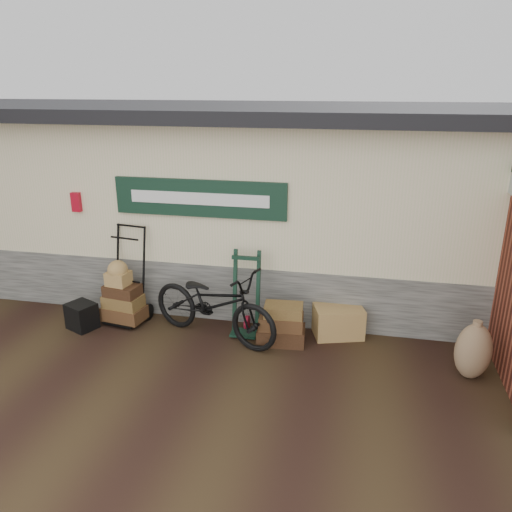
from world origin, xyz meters
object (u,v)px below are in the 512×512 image
at_px(porter_trolley, 128,274).
at_px(bicycle, 213,299).
at_px(suitcase_stack, 281,323).
at_px(black_trunk, 82,316).
at_px(wicker_hamper, 338,321).
at_px(green_barrow, 246,293).

bearing_deg(porter_trolley, bicycle, -4.04).
relative_size(suitcase_stack, black_trunk, 1.68).
bearing_deg(black_trunk, suitcase_stack, 3.63).
bearing_deg(wicker_hamper, suitcase_stack, -154.67).
bearing_deg(wicker_hamper, black_trunk, -171.58).
relative_size(porter_trolley, bicycle, 0.73).
bearing_deg(bicycle, suitcase_stack, -66.54).
xyz_separation_m(black_trunk, bicycle, (2.06, 0.12, 0.41)).
distance_m(porter_trolley, suitcase_stack, 2.51).
distance_m(green_barrow, wicker_hamper, 1.42).
distance_m(wicker_hamper, black_trunk, 3.87).
height_order(green_barrow, black_trunk, green_barrow).
height_order(black_trunk, bicycle, bicycle).
relative_size(porter_trolley, black_trunk, 3.79).
bearing_deg(porter_trolley, green_barrow, 6.69).
bearing_deg(black_trunk, green_barrow, 8.99).
bearing_deg(green_barrow, suitcase_stack, -19.19).
xyz_separation_m(porter_trolley, bicycle, (1.47, -0.33, -0.15)).
bearing_deg(porter_trolley, black_trunk, -133.15).
xyz_separation_m(green_barrow, black_trunk, (-2.47, -0.39, -0.43)).
bearing_deg(black_trunk, bicycle, 3.45).
xyz_separation_m(green_barrow, bicycle, (-0.41, -0.27, -0.02)).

